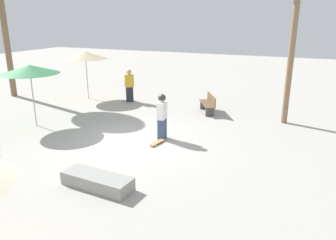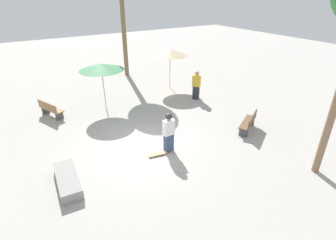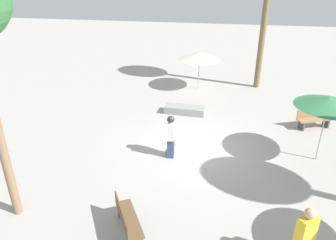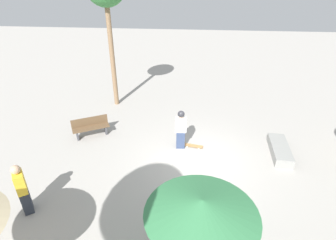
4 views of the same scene
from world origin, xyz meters
The scene contains 9 objects.
ground_plane centered at (0.00, 0.00, 0.00)m, with size 60.00×60.00×0.00m, color #ADA8A0.
skater_main centered at (-0.74, 0.84, 0.92)m, with size 0.47×0.29×1.71m.
skateboard centered at (-0.19, 0.91, 0.06)m, with size 0.82×0.34×0.07m.
concrete_ledge centered at (3.30, 0.81, 0.18)m, with size 0.81×2.02×0.36m.
bench_near centered at (-4.82, 1.37, 0.43)m, with size 1.61×1.17×0.85m.
bench_far centered at (2.77, -5.10, 0.43)m, with size 1.02×1.65×0.85m.
shade_umbrella_green centered at (-0.01, -4.64, 2.36)m, with size 2.33×2.33×2.54m.
shade_umbrella_tan centered at (-4.85, -5.61, 2.39)m, with size 2.38×2.38×2.60m.
bystander_watching centered at (-5.14, -3.11, 0.86)m, with size 0.49×0.54×1.73m.
Camera 2 is at (4.09, 8.59, 6.04)m, focal length 28.00 mm.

